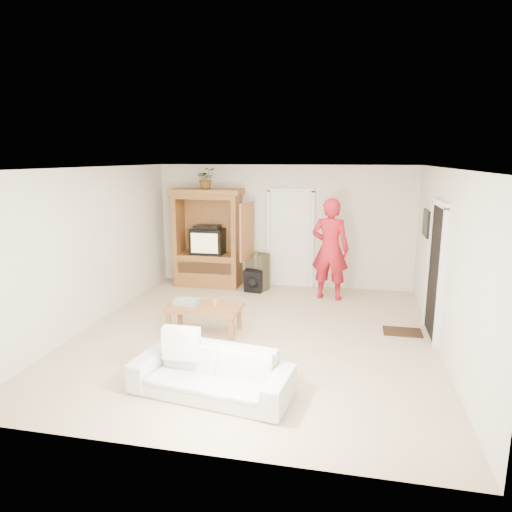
{
  "coord_description": "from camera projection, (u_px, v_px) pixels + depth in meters",
  "views": [
    {
      "loc": [
        1.41,
        -6.63,
        2.75
      ],
      "look_at": [
        -0.1,
        0.6,
        1.15
      ],
      "focal_mm": 32.0,
      "sensor_mm": 36.0,
      "label": 1
    }
  ],
  "objects": [
    {
      "name": "man",
      "position": [
        330.0,
        249.0,
        8.88
      ],
      "size": [
        0.8,
        0.59,
        2.0
      ],
      "primitive_type": "imported",
      "rotation": [
        0.0,
        0.0,
        2.98
      ],
      "color": "#B01724",
      "rests_on": "floor"
    },
    {
      "name": "backpack_olive",
      "position": [
        257.0,
        272.0,
        9.61
      ],
      "size": [
        0.5,
        0.44,
        0.79
      ],
      "primitive_type": null,
      "rotation": [
        0.0,
        0.0,
        -0.39
      ],
      "color": "#47442B",
      "rests_on": "floor"
    },
    {
      "name": "wall_back",
      "position": [
        284.0,
        226.0,
        9.8
      ],
      "size": [
        5.5,
        0.0,
        5.5
      ],
      "primitive_type": "plane",
      "rotation": [
        1.57,
        0.0,
        0.0
      ],
      "color": "silver",
      "rests_on": "floor"
    },
    {
      "name": "plant",
      "position": [
        206.0,
        178.0,
        9.55
      ],
      "size": [
        0.51,
        0.48,
        0.44
      ],
      "primitive_type": "imported",
      "rotation": [
        0.0,
        0.0,
        0.46
      ],
      "color": "#4C7238",
      "rests_on": "armoire"
    },
    {
      "name": "wall_right",
      "position": [
        446.0,
        263.0,
        6.38
      ],
      "size": [
        0.0,
        6.0,
        6.0
      ],
      "primitive_type": "plane",
      "rotation": [
        1.57,
        0.0,
        -1.57
      ],
      "color": "silver",
      "rests_on": "floor"
    },
    {
      "name": "wall_front",
      "position": [
        185.0,
        324.0,
        4.06
      ],
      "size": [
        5.5,
        0.0,
        5.5
      ],
      "primitive_type": "plane",
      "rotation": [
        -1.57,
        0.0,
        0.0
      ],
      "color": "silver",
      "rests_on": "floor"
    },
    {
      "name": "floor",
      "position": [
        255.0,
        335.0,
        7.21
      ],
      "size": [
        6.0,
        6.0,
        0.0
      ],
      "primitive_type": "plane",
      "color": "tan",
      "rests_on": "ground"
    },
    {
      "name": "doorway_right",
      "position": [
        436.0,
        272.0,
        7.02
      ],
      "size": [
        0.05,
        0.9,
        2.04
      ],
      "primitive_type": "cube",
      "color": "black",
      "rests_on": "floor"
    },
    {
      "name": "sofa",
      "position": [
        211.0,
        373.0,
        5.35
      ],
      "size": [
        1.98,
        1.01,
        0.55
      ],
      "primitive_type": "imported",
      "rotation": [
        0.0,
        0.0,
        -0.15
      ],
      "color": "silver",
      "rests_on": "floor"
    },
    {
      "name": "backpack_black",
      "position": [
        254.0,
        281.0,
        9.46
      ],
      "size": [
        0.4,
        0.27,
        0.46
      ],
      "primitive_type": null,
      "rotation": [
        0.0,
        0.0,
        -0.15
      ],
      "color": "black",
      "rests_on": "floor"
    },
    {
      "name": "door_back",
      "position": [
        290.0,
        240.0,
        9.8
      ],
      "size": [
        0.85,
        0.05,
        2.04
      ],
      "primitive_type": "cube",
      "color": "white",
      "rests_on": "floor"
    },
    {
      "name": "coffee_table",
      "position": [
        204.0,
        309.0,
        7.29
      ],
      "size": [
        1.18,
        0.65,
        0.44
      ],
      "rotation": [
        0.0,
        0.0,
        -0.01
      ],
      "color": "#9A6335",
      "rests_on": "floor"
    },
    {
      "name": "ceiling",
      "position": [
        255.0,
        168.0,
        6.66
      ],
      "size": [
        6.0,
        6.0,
        0.0
      ],
      "primitive_type": "plane",
      "rotation": [
        3.14,
        0.0,
        0.0
      ],
      "color": "white",
      "rests_on": "floor"
    },
    {
      "name": "towel",
      "position": [
        186.0,
        302.0,
        7.33
      ],
      "size": [
        0.39,
        0.3,
        0.08
      ],
      "primitive_type": "cube",
      "rotation": [
        0.0,
        0.0,
        -0.04
      ],
      "color": "#D2464D",
      "rests_on": "coffee_table"
    },
    {
      "name": "wall_left",
      "position": [
        91.0,
        248.0,
        7.48
      ],
      "size": [
        0.0,
        6.0,
        6.0
      ],
      "primitive_type": "plane",
      "rotation": [
        1.57,
        0.0,
        1.57
      ],
      "color": "silver",
      "rests_on": "floor"
    },
    {
      "name": "doormat",
      "position": [
        402.0,
        332.0,
        7.32
      ],
      "size": [
        0.6,
        0.4,
        0.02
      ],
      "primitive_type": "cube",
      "color": "#382316",
      "rests_on": "floor"
    },
    {
      "name": "framed_picture",
      "position": [
        426.0,
        223.0,
        8.14
      ],
      "size": [
        0.03,
        0.6,
        0.48
      ],
      "primitive_type": "cube",
      "color": "black",
      "rests_on": "wall_right"
    },
    {
      "name": "armoire",
      "position": [
        209.0,
        244.0,
        9.88
      ],
      "size": [
        1.82,
        1.14,
        2.1
      ],
      "color": "olive",
      "rests_on": "floor"
    },
    {
      "name": "candle",
      "position": [
        215.0,
        302.0,
        7.28
      ],
      "size": [
        0.08,
        0.08,
        0.1
      ],
      "primitive_type": "cylinder",
      "color": "tan",
      "rests_on": "coffee_table"
    }
  ]
}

